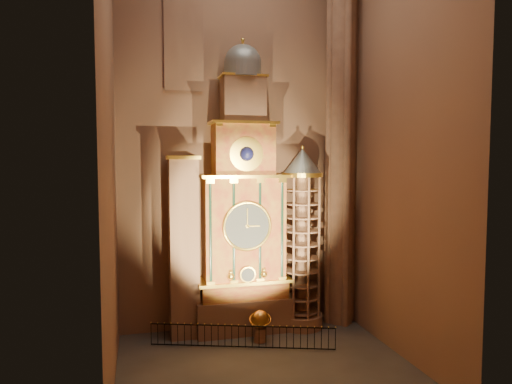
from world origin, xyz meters
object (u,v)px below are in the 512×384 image
object	(u,v)px
portrait_tower	(184,246)
stair_turret	(302,240)
iron_railing	(242,337)
astronomical_clock	(243,217)
celestial_globe	(260,323)

from	to	relation	value
portrait_tower	stair_turret	distance (m)	6.91
stair_turret	iron_railing	xyz separation A→B (m)	(-4.15, -2.23, -4.62)
astronomical_clock	stair_turret	xyz separation A→B (m)	(3.50, -0.26, -1.41)
celestial_globe	iron_railing	size ratio (longest dim) A/B	0.19
portrait_tower	iron_railing	world-z (taller)	portrait_tower
stair_turret	iron_railing	size ratio (longest dim) A/B	1.16
stair_turret	astronomical_clock	bearing A→B (deg)	175.70
stair_turret	portrait_tower	bearing A→B (deg)	177.67
stair_turret	celestial_globe	distance (m)	5.40
iron_railing	celestial_globe	bearing A→B (deg)	28.85
astronomical_clock	celestial_globe	size ratio (longest dim) A/B	9.51
astronomical_clock	iron_railing	xyz separation A→B (m)	(-0.65, -2.49, -6.03)
portrait_tower	stair_turret	world-z (taller)	stair_turret
stair_turret	celestial_globe	size ratio (longest dim) A/B	6.15
portrait_tower	iron_railing	xyz separation A→B (m)	(2.75, -2.51, -4.50)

